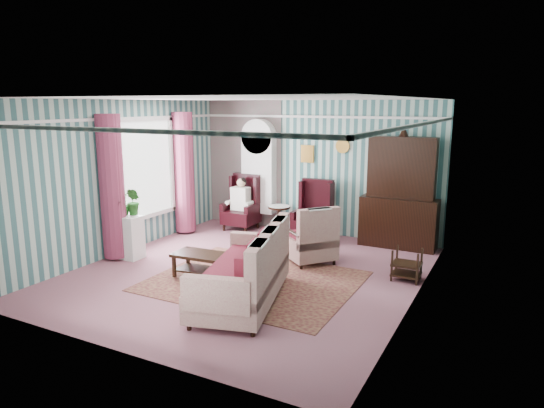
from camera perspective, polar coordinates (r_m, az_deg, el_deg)
The scene contains 17 objects.
floor at distance 8.34m, azimuth -2.89°, elevation -8.08°, with size 6.00×6.00×0.00m, color #915461.
room_shell at distance 8.36m, azimuth -6.10°, elevation 6.05°, with size 5.53×6.02×2.91m.
bookcase at distance 11.11m, azimuth -1.59°, elevation 2.90°, with size 0.80×0.28×2.24m, color silver.
dresser_hutch at distance 9.85m, azimuth 14.84°, elevation 1.72°, with size 1.50×0.56×2.36m, color black.
wingback_left at distance 10.99m, azimuth -3.70°, elevation 0.16°, with size 0.76×0.80×1.25m, color black.
wingback_right at distance 10.22m, azimuth 4.74°, elevation -0.74°, with size 0.76×0.80×1.25m, color black.
seated_woman at distance 11.00m, azimuth -3.70°, elevation -0.02°, with size 0.44×0.40×1.18m, color white, non-canonical shape.
round_side_table at distance 10.77m, azimuth 0.84°, elevation -1.83°, with size 0.50×0.50×0.60m, color black.
nest_table at distance 8.22m, azimuth 15.57°, elevation -6.82°, with size 0.45×0.38×0.54m, color black.
plant_stand at distance 9.40m, azimuth -16.64°, elevation -3.72°, with size 0.55×0.35×0.80m, color silver.
rug at distance 7.95m, azimuth -2.10°, elevation -9.03°, with size 3.20×2.60×0.01m, color #541C1E.
sofa at distance 7.00m, azimuth -3.62°, elevation -7.49°, with size 2.25×0.98×1.05m, color beige.
floral_armchair at distance 8.78m, azimuth 4.45°, elevation -3.79°, with size 0.87×0.79×0.96m, color beige.
coffee_table at distance 8.15m, azimuth -8.09°, elevation -7.16°, with size 0.98×0.51×0.41m, color black.
potted_plant_a at distance 9.21m, azimuth -17.57°, elevation -0.28°, with size 0.35×0.31×0.39m, color #224F18.
potted_plant_b at distance 9.28m, azimuth -15.96°, elevation 0.28°, with size 0.28×0.23×0.51m, color #29561A.
potted_plant_c at distance 9.37m, azimuth -17.08°, elevation 0.02°, with size 0.23×0.23×0.41m, color #1C5A21.
Camera 1 is at (3.97, -6.77, 2.82)m, focal length 32.00 mm.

